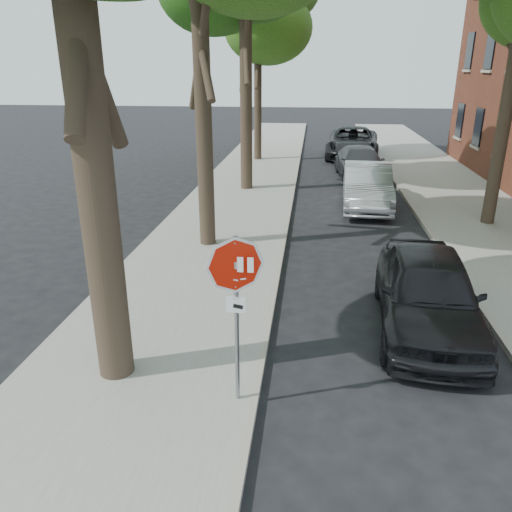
{
  "coord_description": "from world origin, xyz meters",
  "views": [
    {
      "loc": [
        0.29,
        -6.26,
        4.85
      ],
      "look_at": [
        -0.54,
        1.04,
        2.05
      ],
      "focal_mm": 35.0,
      "sensor_mm": 36.0,
      "label": 1
    }
  ],
  "objects": [
    {
      "name": "car_b",
      "position": [
        2.29,
        11.92,
        0.78
      ],
      "size": [
        1.85,
        4.8,
        1.56
      ],
      "primitive_type": "imported",
      "rotation": [
        0.0,
        0.0,
        -0.04
      ],
      "color": "#A0A2A8",
      "rests_on": "ground"
    },
    {
      "name": "sidewalk_left",
      "position": [
        -2.5,
        12.0,
        0.06
      ],
      "size": [
        4.0,
        55.0,
        0.12
      ],
      "primitive_type": "cube",
      "color": "gray",
      "rests_on": "ground"
    },
    {
      "name": "ground",
      "position": [
        0.0,
        0.0,
        0.0
      ],
      "size": [
        120.0,
        120.0,
        0.0
      ],
      "primitive_type": "plane",
      "color": "black",
      "rests_on": "ground"
    },
    {
      "name": "stop_sign",
      "position": [
        -0.7,
        -0.03,
        1.95
      ],
      "size": [
        0.76,
        0.34,
        2.61
      ],
      "color": "gray",
      "rests_on": "sidewalk_left"
    },
    {
      "name": "curb_left",
      "position": [
        -0.45,
        12.0,
        0.07
      ],
      "size": [
        0.12,
        55.0,
        0.13
      ],
      "primitive_type": "cube",
      "color": "#9E9384",
      "rests_on": "ground"
    },
    {
      "name": "curb_right",
      "position": [
        3.95,
        12.0,
        0.07
      ],
      "size": [
        0.12,
        55.0,
        0.13
      ],
      "primitive_type": "cube",
      "color": "#9E9384",
      "rests_on": "ground"
    },
    {
      "name": "car_c",
      "position": [
        2.48,
        17.01,
        0.7
      ],
      "size": [
        2.4,
        5.01,
        1.41
      ],
      "primitive_type": "imported",
      "rotation": [
        0.0,
        0.0,
        0.09
      ],
      "color": "#57575D",
      "rests_on": "ground"
    },
    {
      "name": "sidewalk_right",
      "position": [
        6.0,
        12.0,
        0.06
      ],
      "size": [
        4.0,
        55.0,
        0.12
      ],
      "primitive_type": "cube",
      "color": "gray",
      "rests_on": "ground"
    },
    {
      "name": "car_a",
      "position": [
        2.6,
        2.79,
        0.78
      ],
      "size": [
        2.17,
        4.7,
        1.56
      ],
      "primitive_type": "imported",
      "rotation": [
        0.0,
        0.0,
        -0.07
      ],
      "color": "black",
      "rests_on": "ground"
    },
    {
      "name": "car_d",
      "position": [
        2.5,
        22.75,
        0.84
      ],
      "size": [
        3.31,
        6.25,
        1.67
      ],
      "primitive_type": "imported",
      "rotation": [
        0.0,
        0.0,
        -0.09
      ],
      "color": "black",
      "rests_on": "ground"
    },
    {
      "name": "tree_far",
      "position": [
        -2.72,
        21.11,
        7.21
      ],
      "size": [
        5.29,
        4.91,
        9.33
      ],
      "color": "black",
      "rests_on": "sidewalk_left"
    }
  ]
}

